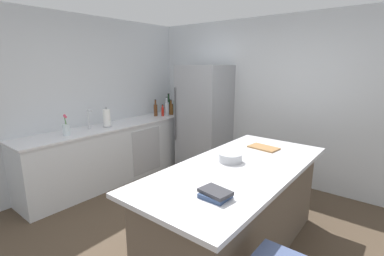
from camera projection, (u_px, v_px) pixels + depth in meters
ground_plane at (195, 245)px, 2.90m from camera, size 7.20×7.20×0.00m
wall_rear at (283, 101)px, 4.31m from camera, size 6.00×0.10×2.60m
wall_left at (66, 103)px, 4.09m from camera, size 0.10×6.00×2.60m
counter_run_left at (117, 152)px, 4.52m from camera, size 0.63×3.05×0.92m
kitchen_island at (237, 208)px, 2.74m from camera, size 1.01×2.27×0.91m
refrigerator at (204, 119)px, 4.85m from camera, size 0.80×0.73×1.86m
sink_faucet at (89, 119)px, 4.08m from camera, size 0.15×0.05×0.30m
flower_vase at (66, 128)px, 3.72m from camera, size 0.09×0.09×0.29m
paper_towel_roll at (107, 118)px, 4.23m from camera, size 0.14×0.14×0.31m
gin_bottle at (175, 106)px, 5.43m from camera, size 0.08×0.08×0.32m
wine_bottle at (169, 105)px, 5.43m from camera, size 0.07×0.07×0.39m
whiskey_bottle at (171, 109)px, 5.27m from camera, size 0.08×0.08×0.29m
soda_bottle at (167, 108)px, 5.19m from camera, size 0.08×0.08×0.35m
hot_sauce_bottle at (163, 111)px, 5.13m from camera, size 0.05×0.05×0.22m
syrup_bottle at (156, 110)px, 5.12m from camera, size 0.07×0.07×0.31m
cookbook_stack at (215, 194)px, 2.00m from camera, size 0.25×0.18×0.06m
mixing_bowl at (230, 158)px, 2.75m from camera, size 0.24×0.24×0.09m
cutting_board at (264, 148)px, 3.19m from camera, size 0.35×0.24×0.02m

